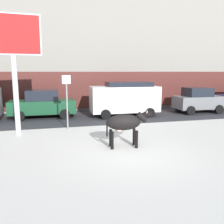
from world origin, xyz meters
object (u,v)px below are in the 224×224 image
object	(u,v)px
pedestrian_far_left	(146,98)
cow_black	(125,123)
car_grey_hatchback	(198,100)
car_darkgreen_sedan	(43,104)
pedestrian_by_cars	(62,100)
street_sign	(67,98)
car_white_van	(125,98)
billboard	(12,42)

from	to	relation	value
pedestrian_far_left	cow_black	bearing A→B (deg)	-116.64
car_grey_hatchback	cow_black	bearing A→B (deg)	-139.63
car_darkgreen_sedan	pedestrian_by_cars	size ratio (longest dim) A/B	2.44
car_darkgreen_sedan	cow_black	bearing A→B (deg)	-64.56
car_grey_hatchback	street_sign	xyz separation A→B (m)	(-9.72, -2.84, 0.74)
car_darkgreen_sedan	car_white_van	distance (m)	5.47
cow_black	pedestrian_far_left	world-z (taller)	pedestrian_far_left
cow_black	car_darkgreen_sedan	bearing A→B (deg)	115.44
cow_black	billboard	distance (m)	6.26
pedestrian_by_cars	pedestrian_far_left	size ratio (longest dim) A/B	1.00
cow_black	pedestrian_by_cars	xyz separation A→B (m)	(-2.11, 9.42, -0.11)
car_white_van	pedestrian_far_left	xyz separation A→B (m)	(2.74, 2.86, -0.36)
car_darkgreen_sedan	car_grey_hatchback	xyz separation A→B (m)	(11.10, -0.70, 0.02)
pedestrian_far_left	car_darkgreen_sedan	bearing A→B (deg)	-164.93
street_sign	car_white_van	bearing A→B (deg)	35.56
car_darkgreen_sedan	pedestrian_far_left	distance (m)	8.45
billboard	street_sign	size ratio (longest dim) A/B	1.97
car_grey_hatchback	billboard	bearing A→B (deg)	-163.47
car_white_van	pedestrian_by_cars	size ratio (longest dim) A/B	2.68
pedestrian_by_cars	street_sign	world-z (taller)	street_sign
pedestrian_far_left	street_sign	distance (m)	8.92
pedestrian_far_left	street_sign	world-z (taller)	street_sign
street_sign	pedestrian_far_left	bearing A→B (deg)	40.26
car_white_van	car_darkgreen_sedan	bearing A→B (deg)	173.05
pedestrian_by_cars	pedestrian_far_left	bearing A→B (deg)	0.00
car_white_van	car_grey_hatchback	bearing A→B (deg)	-0.45
car_white_van	street_sign	xyz separation A→B (m)	(-4.04, -2.89, 0.43)
pedestrian_by_cars	street_sign	size ratio (longest dim) A/B	0.61
cow_black	billboard	world-z (taller)	billboard
pedestrian_far_left	car_grey_hatchback	bearing A→B (deg)	-44.65
billboard	pedestrian_far_left	world-z (taller)	billboard
billboard	car_grey_hatchback	distance (m)	13.06
billboard	car_grey_hatchback	size ratio (longest dim) A/B	1.58
car_white_van	car_grey_hatchback	xyz separation A→B (m)	(5.68, -0.04, -0.32)
cow_black	car_grey_hatchback	xyz separation A→B (m)	(7.66, 6.52, -0.07)
car_darkgreen_sedan	pedestrian_by_cars	bearing A→B (deg)	58.84
car_darkgreen_sedan	pedestrian_by_cars	world-z (taller)	car_darkgreen_sedan
car_grey_hatchback	street_sign	distance (m)	10.16
car_darkgreen_sedan	street_sign	size ratio (longest dim) A/B	1.50
pedestrian_far_left	street_sign	bearing A→B (deg)	-139.74
car_darkgreen_sedan	car_white_van	bearing A→B (deg)	-6.95
billboard	pedestrian_far_left	size ratio (longest dim) A/B	3.21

